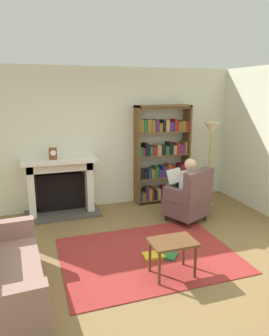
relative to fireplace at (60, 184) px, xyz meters
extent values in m
plane|color=olive|center=(0.98, -2.30, -0.57)|extent=(14.00, 14.00, 0.00)
cube|color=beige|center=(0.98, 0.25, 0.78)|extent=(5.60, 0.10, 2.70)
cube|color=beige|center=(3.63, -1.05, 0.78)|extent=(0.10, 5.20, 2.70)
cube|color=maroon|center=(0.98, -2.00, -0.56)|extent=(2.40, 1.80, 0.01)
cube|color=#4C4742|center=(0.00, -0.12, -0.55)|extent=(1.36, 0.64, 0.05)
cube|color=black|center=(0.00, 0.10, -0.17)|extent=(0.84, 0.20, 0.70)
cube|color=silver|center=(-0.52, -0.02, -0.06)|extent=(0.12, 0.44, 1.01)
cube|color=silver|center=(0.52, -0.02, -0.06)|extent=(0.12, 0.44, 1.01)
cube|color=silver|center=(0.00, -0.02, 0.36)|extent=(1.16, 0.44, 0.16)
cube|color=silver|center=(0.00, -0.08, 0.47)|extent=(1.32, 0.56, 0.06)
cylinder|color=brown|center=(-0.11, -0.10, 0.60)|extent=(0.14, 0.14, 0.20)
cylinder|color=white|center=(-0.11, -0.16, 0.63)|extent=(0.10, 0.01, 0.10)
cube|color=brown|center=(1.52, 0.04, 0.42)|extent=(0.04, 0.32, 1.98)
cube|color=brown|center=(2.61, 0.04, 0.42)|extent=(0.04, 0.32, 1.98)
cube|color=brown|center=(2.07, 0.04, 1.39)|extent=(1.13, 0.32, 0.04)
cube|color=brown|center=(2.07, 0.04, -0.51)|extent=(1.09, 0.32, 0.02)
cube|color=navy|center=(1.57, 0.03, -0.41)|extent=(0.04, 0.26, 0.17)
cube|color=brown|center=(1.63, 0.03, -0.41)|extent=(0.07, 0.26, 0.17)
cube|color=#4C1E59|center=(1.71, 0.03, -0.38)|extent=(0.05, 0.26, 0.24)
cube|color=#997F4C|center=(1.77, 0.03, -0.38)|extent=(0.06, 0.26, 0.24)
cube|color=maroon|center=(1.82, 0.03, -0.37)|extent=(0.04, 0.26, 0.25)
cube|color=black|center=(1.89, 0.03, -0.42)|extent=(0.07, 0.26, 0.16)
cube|color=#997F4C|center=(1.96, 0.03, -0.39)|extent=(0.07, 0.26, 0.22)
cube|color=#4C1E59|center=(2.03, 0.03, -0.40)|extent=(0.05, 0.26, 0.19)
cube|color=maroon|center=(2.09, 0.03, -0.37)|extent=(0.04, 0.26, 0.25)
cube|color=#1E592D|center=(2.15, 0.03, -0.38)|extent=(0.05, 0.26, 0.24)
cube|color=black|center=(2.20, 0.03, -0.40)|extent=(0.05, 0.26, 0.19)
cube|color=#4C1E59|center=(2.27, 0.03, -0.41)|extent=(0.06, 0.26, 0.18)
cube|color=#4C1E59|center=(2.34, 0.03, -0.40)|extent=(0.07, 0.26, 0.19)
cube|color=black|center=(2.42, 0.03, -0.41)|extent=(0.08, 0.26, 0.18)
cube|color=#4C1E59|center=(2.50, 0.03, -0.37)|extent=(0.08, 0.26, 0.25)
cube|color=maroon|center=(2.57, 0.03, -0.41)|extent=(0.04, 0.26, 0.18)
cube|color=brown|center=(2.07, 0.04, -0.04)|extent=(1.09, 0.32, 0.02)
cube|color=black|center=(1.59, 0.03, 0.07)|extent=(0.07, 0.26, 0.20)
cube|color=black|center=(1.67, 0.03, 0.05)|extent=(0.07, 0.26, 0.16)
cube|color=navy|center=(1.74, 0.03, 0.05)|extent=(0.05, 0.26, 0.17)
cube|color=brown|center=(1.83, 0.03, 0.06)|extent=(0.09, 0.26, 0.18)
cube|color=#1E592D|center=(1.91, 0.03, 0.08)|extent=(0.07, 0.26, 0.22)
cube|color=#4C1E59|center=(1.99, 0.03, 0.05)|extent=(0.07, 0.26, 0.16)
cube|color=navy|center=(2.06, 0.03, 0.08)|extent=(0.06, 0.26, 0.22)
cube|color=maroon|center=(2.13, 0.03, 0.08)|extent=(0.07, 0.26, 0.22)
cube|color=brown|center=(2.20, 0.03, 0.10)|extent=(0.06, 0.26, 0.26)
cube|color=maroon|center=(2.27, 0.03, 0.08)|extent=(0.07, 0.26, 0.23)
cube|color=brown|center=(2.34, 0.03, 0.05)|extent=(0.05, 0.26, 0.17)
cube|color=navy|center=(2.40, 0.03, 0.06)|extent=(0.05, 0.26, 0.18)
cube|color=maroon|center=(2.48, 0.03, 0.08)|extent=(0.08, 0.26, 0.23)
cube|color=#4C1E59|center=(2.54, 0.03, 0.06)|extent=(0.04, 0.26, 0.18)
cube|color=brown|center=(2.07, 0.04, 0.42)|extent=(1.09, 0.32, 0.02)
cube|color=#1E592D|center=(1.57, 0.03, 0.52)|extent=(0.05, 0.26, 0.17)
cube|color=#4C1E59|center=(1.63, 0.03, 0.52)|extent=(0.04, 0.26, 0.16)
cube|color=black|center=(1.69, 0.03, 0.55)|extent=(0.08, 0.26, 0.24)
cube|color=#1E592D|center=(1.78, 0.03, 0.52)|extent=(0.06, 0.26, 0.17)
cube|color=maroon|center=(1.85, 0.03, 0.52)|extent=(0.08, 0.26, 0.17)
cube|color=#997F4C|center=(1.95, 0.03, 0.54)|extent=(0.09, 0.26, 0.20)
cube|color=black|center=(2.04, 0.03, 0.53)|extent=(0.08, 0.26, 0.19)
cube|color=#1E592D|center=(2.13, 0.03, 0.52)|extent=(0.07, 0.26, 0.17)
cube|color=black|center=(2.21, 0.03, 0.55)|extent=(0.08, 0.26, 0.24)
cube|color=#997F4C|center=(2.29, 0.03, 0.52)|extent=(0.07, 0.26, 0.18)
cube|color=maroon|center=(2.38, 0.03, 0.54)|extent=(0.08, 0.26, 0.21)
cube|color=#4C1E59|center=(2.47, 0.03, 0.53)|extent=(0.09, 0.26, 0.19)
cube|color=brown|center=(2.54, 0.03, 0.55)|extent=(0.05, 0.26, 0.24)
cube|color=brown|center=(2.07, 0.04, 0.89)|extent=(1.09, 0.32, 0.02)
cube|color=brown|center=(1.58, 0.03, 1.03)|extent=(0.06, 0.26, 0.25)
cube|color=#1E592D|center=(1.65, 0.03, 1.02)|extent=(0.06, 0.26, 0.24)
cube|color=brown|center=(1.73, 0.03, 1.02)|extent=(0.09, 0.26, 0.24)
cube|color=brown|center=(1.82, 0.03, 1.02)|extent=(0.07, 0.26, 0.23)
cube|color=#4C1E59|center=(1.90, 0.03, 1.02)|extent=(0.06, 0.26, 0.24)
cube|color=brown|center=(1.97, 0.03, 0.99)|extent=(0.07, 0.26, 0.17)
cube|color=black|center=(2.04, 0.03, 1.01)|extent=(0.05, 0.26, 0.23)
cube|color=#997F4C|center=(2.12, 0.03, 1.02)|extent=(0.07, 0.26, 0.23)
cube|color=#4C1E59|center=(2.19, 0.03, 1.00)|extent=(0.06, 0.26, 0.19)
cube|color=navy|center=(2.24, 0.03, 0.99)|extent=(0.04, 0.26, 0.18)
cube|color=maroon|center=(2.31, 0.03, 1.02)|extent=(0.08, 0.26, 0.23)
cube|color=brown|center=(2.39, 0.03, 0.99)|extent=(0.06, 0.26, 0.19)
cube|color=brown|center=(2.47, 0.03, 1.00)|extent=(0.08, 0.26, 0.20)
cube|color=maroon|center=(2.55, 0.03, 1.00)|extent=(0.07, 0.26, 0.19)
cube|color=brown|center=(2.07, 0.04, 1.35)|extent=(1.09, 0.32, 0.02)
cylinder|color=#331E14|center=(2.19, -0.74, -0.51)|extent=(0.05, 0.05, 0.12)
cylinder|color=#331E14|center=(1.73, -0.96, -0.51)|extent=(0.05, 0.05, 0.12)
cylinder|color=#331E14|center=(2.39, -1.18, -0.51)|extent=(0.05, 0.05, 0.12)
cylinder|color=#331E14|center=(1.93, -1.39, -0.51)|extent=(0.05, 0.05, 0.12)
cube|color=brown|center=(2.06, -1.07, -0.30)|extent=(0.83, 0.81, 0.30)
cube|color=brown|center=(2.16, -1.29, 0.12)|extent=(0.65, 0.41, 0.55)
cube|color=brown|center=(2.30, -0.96, -0.04)|extent=(0.33, 0.54, 0.22)
cube|color=brown|center=(1.81, -1.18, -0.04)|extent=(0.33, 0.54, 0.22)
cube|color=silver|center=(2.08, -1.11, 0.10)|extent=(0.37, 0.31, 0.50)
sphere|color=#D8AD8C|center=(2.08, -1.11, 0.47)|extent=(0.20, 0.20, 0.20)
cube|color=#191E3F|center=(2.07, -0.90, -0.10)|extent=(0.28, 0.41, 0.12)
cube|color=#191E3F|center=(1.92, -0.96, -0.10)|extent=(0.28, 0.41, 0.12)
cylinder|color=#191E3F|center=(1.99, -0.72, -0.36)|extent=(0.10, 0.10, 0.42)
cylinder|color=#191E3F|center=(1.85, -0.79, -0.36)|extent=(0.10, 0.10, 0.42)
cube|color=white|center=(1.94, -0.81, 0.20)|extent=(0.37, 0.25, 0.25)
cube|color=#946F65|center=(-0.81, -2.45, -0.37)|extent=(0.79, 1.74, 0.40)
cube|color=#946F65|center=(-0.77, -3.22, -0.05)|extent=(0.71, 0.20, 0.24)
cube|color=#946F65|center=(-0.86, -1.68, -0.05)|extent=(0.71, 0.20, 0.24)
cube|color=brown|center=(1.09, -2.55, -0.12)|extent=(0.56, 0.39, 0.03)
cylinder|color=brown|center=(0.85, -2.70, -0.35)|extent=(0.04, 0.04, 0.44)
cylinder|color=brown|center=(1.33, -2.70, -0.35)|extent=(0.04, 0.04, 0.44)
cylinder|color=brown|center=(0.85, -2.40, -0.35)|extent=(0.04, 0.04, 0.44)
cylinder|color=brown|center=(1.33, -2.40, -0.35)|extent=(0.04, 0.04, 0.44)
cube|color=#267233|center=(1.25, -2.16, -0.54)|extent=(0.27, 0.27, 0.03)
cube|color=gold|center=(1.03, -2.09, -0.54)|extent=(0.29, 0.22, 0.04)
cylinder|color=#B7933F|center=(2.88, -0.45, -0.56)|extent=(0.24, 0.24, 0.03)
cylinder|color=#B7933F|center=(2.88, -0.45, 0.17)|extent=(0.03, 0.03, 1.43)
cone|color=beige|center=(2.88, -0.45, 0.99)|extent=(0.32, 0.32, 0.22)
camera|label=1|loc=(-0.47, -5.73, 1.68)|focal=33.58mm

